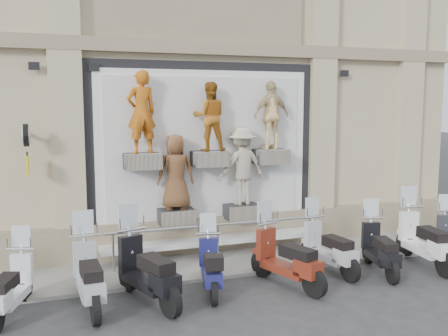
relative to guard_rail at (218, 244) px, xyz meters
The scene contains 14 objects.
ground 2.05m from the guard_rail, 90.00° to the right, with size 90.00×90.00×0.00m, color #2D2D2F.
sidewalk 0.44m from the guard_rail, 90.00° to the left, with size 16.00×2.20×0.08m, color gray.
building 7.46m from the guard_rail, 90.00° to the left, with size 14.00×8.60×12.00m, color tan, non-canonical shape.
shop_vitrine 2.06m from the guard_rail, 83.96° to the left, with size 5.60×0.83×4.30m.
guard_rail is the anchor object (origin of this frame).
clock_sign_bracket 4.57m from the guard_rail, behind, with size 0.10×0.80×1.02m.
scooter_b 4.44m from the guard_rail, 160.43° to the right, with size 0.51×1.76×1.43m, color silver, non-canonical shape.
scooter_c 3.33m from the guard_rail, 151.44° to the right, with size 0.58×2.00×1.63m, color #9BA1A8, non-canonical shape.
scooter_d 2.58m from the guard_rail, 138.31° to the right, with size 0.62×2.12×1.72m, color black, non-canonical shape.
scooter_e 1.72m from the guard_rail, 113.13° to the right, with size 0.51×1.74×1.42m, color #171A53, non-canonical shape.
scooter_f 1.98m from the guard_rail, 64.78° to the right, with size 0.58×2.00×1.62m, color maroon, non-canonical shape.
scooter_g 2.45m from the guard_rail, 32.29° to the right, with size 0.55×1.88×1.53m, color #AAABB1, non-canonical shape.
scooter_h 3.51m from the guard_rail, 29.02° to the right, with size 0.54×1.84×1.50m, color black, non-canonical shape.
scooter_i 4.59m from the guard_rail, 20.94° to the right, with size 0.61×2.08×1.69m, color white, non-canonical shape.
Camera 1 is at (-3.45, -8.28, 3.56)m, focal length 40.00 mm.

